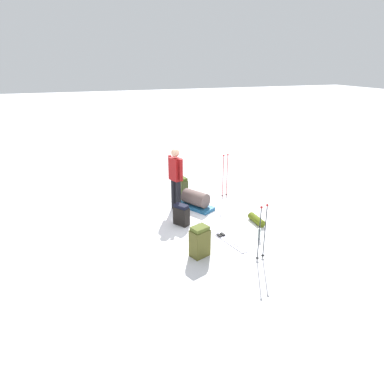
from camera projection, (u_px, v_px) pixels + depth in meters
The scene contains 11 objects.
ground_plane at pixel (192, 217), 8.68m from camera, with size 80.00×80.00×0.00m, color white.
skier_standing at pixel (176, 176), 8.79m from camera, with size 0.32×0.54×1.70m.
ski_pair_near at pixel (221, 236), 7.73m from camera, with size 0.55×1.70×0.05m.
backpack_large_dark at pixel (200, 242), 6.85m from camera, with size 0.44×0.38×0.67m.
backpack_bright at pixel (182, 188), 9.81m from camera, with size 0.29×0.41×0.63m.
backpack_small_spare at pixel (181, 215), 8.19m from camera, with size 0.38×0.43×0.53m.
ski_poles_planted_near at pixel (225, 174), 9.68m from camera, with size 0.22×0.11×1.31m.
ski_poles_planted_far at pixel (262, 230), 6.59m from camera, with size 0.23×0.12×1.21m.
gear_sled at pixel (196, 200), 9.14m from camera, with size 0.91×1.11×0.49m.
sleeping_mat_rolled at pixel (257, 220), 8.33m from camera, with size 0.18×0.18×0.55m, color #4F5D13.
thermos_bottle at pixel (259, 234), 7.57m from camera, with size 0.07×0.07×0.26m, color #ADBFB6.
Camera 1 is at (2.63, 7.38, 3.79)m, focal length 31.26 mm.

